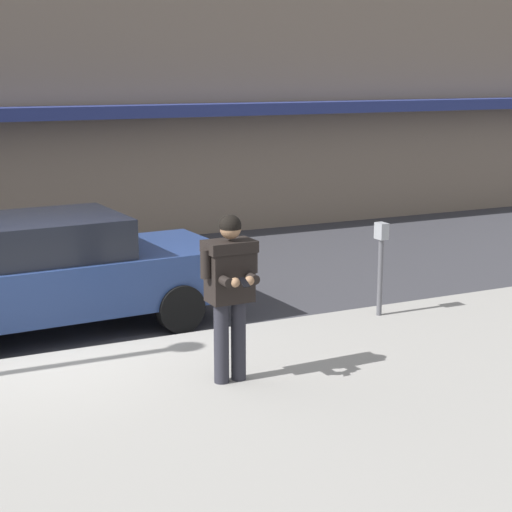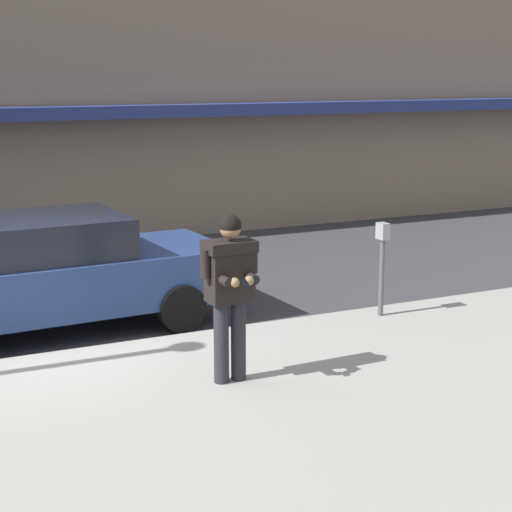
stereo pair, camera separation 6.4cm
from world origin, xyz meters
name	(u,v)px [view 1 (the left image)]	position (x,y,z in m)	size (l,w,h in m)	color
ground_plane	(44,359)	(0.00, 0.00, 0.00)	(80.00, 80.00, 0.00)	#333338
sidewalk	(214,426)	(1.00, -2.85, 0.07)	(32.00, 5.30, 0.14)	gray
curb_paint_line	(123,346)	(1.00, 0.05, 0.00)	(28.00, 0.12, 0.01)	silver
parked_sedan_mid	(53,272)	(0.40, 1.10, 0.79)	(4.59, 2.10, 1.54)	navy
man_texting_on_phone	(230,280)	(1.56, -2.00, 1.25)	(0.65, 0.59, 1.81)	#23232B
parking_meter	(381,255)	(4.40, -0.60, 0.97)	(0.12, 0.18, 1.27)	#4C4C51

